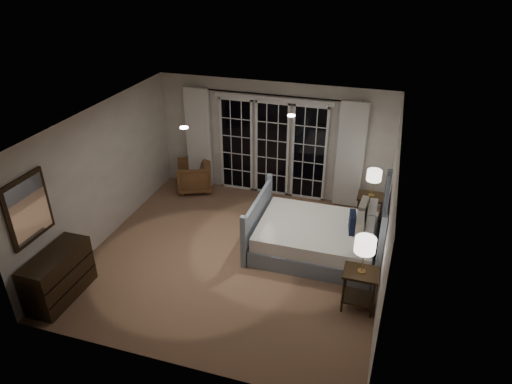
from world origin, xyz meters
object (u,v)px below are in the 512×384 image
(dresser, at_px, (59,276))
(nightstand_right, at_px, (370,206))
(nightstand_left, at_px, (360,284))
(bed, at_px, (320,237))
(lamp_left, at_px, (365,245))
(lamp_right, at_px, (374,176))
(armchair, at_px, (194,176))

(dresser, bearing_deg, nightstand_right, 38.58)
(nightstand_left, height_order, nightstand_right, nightstand_left)
(bed, bearing_deg, dresser, -147.20)
(nightstand_left, xyz_separation_m, lamp_left, (0.00, -0.00, 0.70))
(lamp_right, xyz_separation_m, armchair, (-3.87, 0.38, -0.75))
(lamp_left, height_order, dresser, lamp_left)
(armchair, bearing_deg, lamp_left, 31.13)
(nightstand_left, xyz_separation_m, armchair, (-3.92, 2.79, -0.10))
(lamp_left, relative_size, armchair, 0.78)
(bed, height_order, armchair, bed)
(nightstand_left, bearing_deg, nightstand_right, 91.06)
(nightstand_left, bearing_deg, bed, 123.01)
(armchair, bearing_deg, lamp_right, 60.99)
(armchair, bearing_deg, nightstand_right, 60.99)
(bed, height_order, nightstand_left, bed)
(nightstand_left, bearing_deg, lamp_left, -90.00)
(bed, xyz_separation_m, dresser, (-3.65, -2.35, 0.07))
(bed, xyz_separation_m, armchair, (-3.11, 1.55, 0.01))
(nightstand_right, bearing_deg, bed, -123.16)
(lamp_right, bearing_deg, lamp_left, -88.94)
(bed, height_order, lamp_right, bed)
(armchair, bearing_deg, nightstand_left, 31.13)
(lamp_left, height_order, armchair, lamp_left)
(dresser, bearing_deg, lamp_left, 13.94)
(bed, distance_m, nightstand_left, 1.49)
(lamp_right, relative_size, armchair, 0.71)
(bed, height_order, dresser, bed)
(nightstand_left, relative_size, armchair, 0.89)
(bed, relative_size, lamp_right, 4.19)
(bed, bearing_deg, nightstand_right, 56.84)
(nightstand_right, height_order, armchair, armchair)
(bed, xyz_separation_m, nightstand_left, (0.81, -1.24, 0.11))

